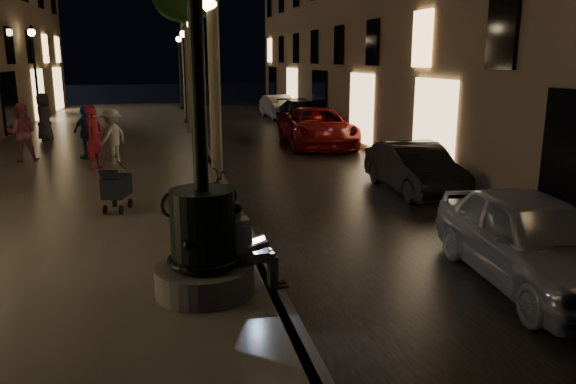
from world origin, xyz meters
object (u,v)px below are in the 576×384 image
object	(u,v)px
car_third	(317,127)
pedestrian_white	(112,137)
pedestrian_pink	(22,133)
stroller	(116,187)
seated_man_laptop	(247,243)
lamp_curb_a	(212,68)
lamp_curb_d	(180,62)
car_second	(415,168)
pedestrian_red	(94,137)
pedestrian_blue	(86,133)
lamp_left_c	(35,63)
lamp_curb_b	(193,64)
fountain_lamppost	(203,224)
lamp_curb_c	(185,63)
car_rear	(301,115)
car_fifth	(279,107)
car_front	(533,240)
pedestrian_dark	(44,117)
bicycle	(200,193)
tree_far	(182,0)

from	to	relation	value
car_third	pedestrian_white	bearing A→B (deg)	-152.12
pedestrian_pink	stroller	bearing A→B (deg)	110.64
seated_man_laptop	lamp_curb_a	world-z (taller)	lamp_curb_a
lamp_curb_a	pedestrian_white	size ratio (longest dim) A/B	2.78
lamp_curb_d	pedestrian_white	world-z (taller)	lamp_curb_d
car_second	pedestrian_red	distance (m)	9.37
lamp_curb_a	pedestrian_blue	bearing A→B (deg)	122.11
lamp_left_c	stroller	xyz separation A→B (m)	(4.86, -17.16, -2.50)
lamp_curb_b	car_third	bearing A→B (deg)	1.00
lamp_curb_a	fountain_lamppost	bearing A→B (deg)	-96.65
seated_man_laptop	car_third	xyz separation A→B (m)	(4.91, 14.08, -0.12)
lamp_curb_c	pedestrian_white	world-z (taller)	lamp_curb_c
lamp_curb_a	lamp_curb_d	xyz separation A→B (m)	(0.00, 24.00, 0.00)
seated_man_laptop	car_rear	bearing A→B (deg)	74.06
car_fifth	pedestrian_blue	xyz separation A→B (m)	(-9.21, -13.30, 0.39)
car_fifth	pedestrian_pink	xyz separation A→B (m)	(-11.12, -13.42, 0.47)
car_front	pedestrian_dark	size ratio (longest dim) A/B	2.24
bicycle	lamp_curb_c	bearing A→B (deg)	-21.16
bicycle	pedestrian_blue	bearing A→B (deg)	2.99
car_front	pedestrian_red	size ratio (longest dim) A/B	2.21
bicycle	pedestrian_red	bearing A→B (deg)	5.73
car_rear	car_third	bearing A→B (deg)	-95.10
fountain_lamppost	bicycle	world-z (taller)	fountain_lamppost
car_fifth	pedestrian_red	size ratio (longest dim) A/B	2.11
lamp_curb_b	stroller	distance (m)	9.76
tree_far	pedestrian_dark	distance (m)	10.81
lamp_curb_d	car_rear	bearing A→B (deg)	-62.19
lamp_curb_d	car_rear	xyz separation A→B (m)	(5.50, -10.43, -2.52)
lamp_left_c	pedestrian_dark	world-z (taller)	lamp_left_c
fountain_lamppost	lamp_curb_c	size ratio (longest dim) A/B	1.08
bicycle	tree_far	bearing A→B (deg)	-21.23
lamp_curb_c	car_fifth	distance (m)	6.86
bicycle	car_rear	bearing A→B (deg)	-40.85
seated_man_laptop	lamp_curb_b	size ratio (longest dim) A/B	0.27
lamp_curb_c	lamp_curb_d	distance (m)	8.00
pedestrian_red	seated_man_laptop	bearing A→B (deg)	-136.83
fountain_lamppost	lamp_curb_c	distance (m)	22.10
lamp_curb_d	stroller	world-z (taller)	lamp_curb_d
pedestrian_blue	lamp_curb_c	bearing A→B (deg)	107.97
car_rear	fountain_lamppost	bearing A→B (deg)	-105.59
tree_far	pedestrian_pink	xyz separation A→B (m)	(-5.70, -12.22, -5.29)
seated_man_laptop	stroller	xyz separation A→B (m)	(-2.15, 4.84, -0.14)
lamp_curb_b	lamp_curb_c	world-z (taller)	same
car_rear	pedestrian_pink	size ratio (longest dim) A/B	2.63
car_third	pedestrian_white	xyz separation A→B (m)	(-7.59, -3.35, 0.30)
stroller	pedestrian_red	bearing A→B (deg)	116.47
seated_man_laptop	stroller	bearing A→B (deg)	114.00
car_rear	pedestrian_pink	distance (m)	13.59
car_front	pedestrian_blue	xyz separation A→B (m)	(-8.01, 12.22, 0.33)
car_second	stroller	bearing A→B (deg)	-172.14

